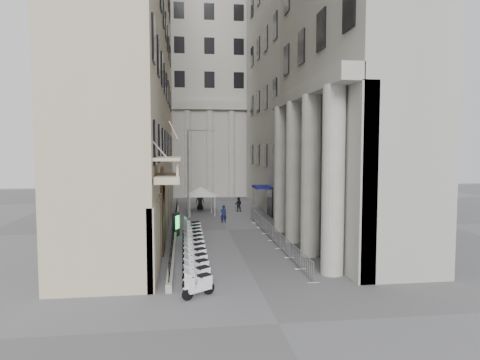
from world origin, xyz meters
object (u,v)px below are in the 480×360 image
(scooter_0, at_px, (199,297))
(street_lamp, at_px, (191,165))
(security_tent, at_px, (202,191))
(pedestrian_a, at_px, (223,214))
(info_kiosk, at_px, (176,225))
(pedestrian_b, at_px, (238,204))

(scooter_0, height_order, street_lamp, street_lamp)
(security_tent, distance_m, pedestrian_a, 5.43)
(security_tent, xyz_separation_m, info_kiosk, (-2.43, -10.41, -1.48))
(scooter_0, distance_m, info_kiosk, 13.76)
(street_lamp, relative_size, info_kiosk, 4.72)
(info_kiosk, distance_m, pedestrian_a, 6.91)
(info_kiosk, distance_m, pedestrian_b, 13.78)
(street_lamp, height_order, info_kiosk, street_lamp)
(scooter_0, relative_size, pedestrian_b, 0.96)
(info_kiosk, bearing_deg, pedestrian_a, 76.74)
(security_tent, distance_m, pedestrian_b, 4.63)
(street_lamp, height_order, pedestrian_b, street_lamp)
(info_kiosk, xyz_separation_m, pedestrian_b, (6.38, 12.21, -0.14))
(scooter_0, relative_size, security_tent, 0.42)
(info_kiosk, xyz_separation_m, pedestrian_a, (4.15, 5.52, -0.11))
(scooter_0, xyz_separation_m, street_lamp, (0.12, 22.62, 5.12))
(pedestrian_a, bearing_deg, security_tent, -81.87)
(scooter_0, bearing_deg, security_tent, -37.68)
(security_tent, bearing_deg, pedestrian_a, -70.63)
(info_kiosk, bearing_deg, scooter_0, -61.00)
(street_lamp, xyz_separation_m, pedestrian_a, (2.77, -3.43, -4.31))
(scooter_0, relative_size, street_lamp, 0.18)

